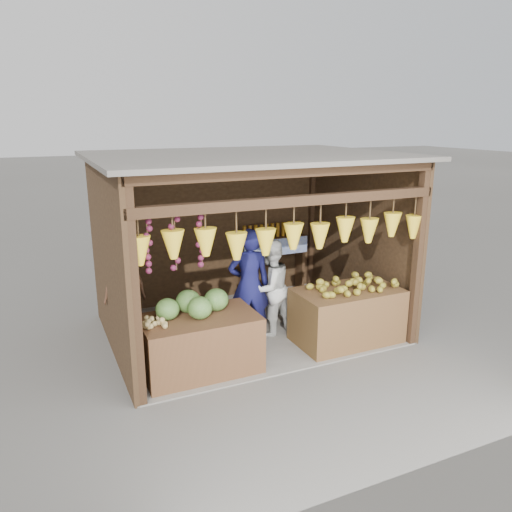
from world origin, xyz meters
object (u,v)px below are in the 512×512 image
at_px(man_standing, 249,285).
at_px(vendor_seated, 125,289).
at_px(counter_right, 347,316).
at_px(woman_standing, 270,288).
at_px(counter_left, 200,344).

xyz_separation_m(man_standing, vendor_seated, (-1.67, 0.44, 0.05)).
xyz_separation_m(counter_right, woman_standing, (-0.88, 0.72, 0.32)).
distance_m(man_standing, vendor_seated, 1.73).
relative_size(woman_standing, vendor_seated, 1.24).
bearing_deg(counter_right, man_standing, 151.83).
relative_size(counter_left, vendor_seated, 1.25).
bearing_deg(counter_left, counter_right, -0.86).
distance_m(counter_left, man_standing, 1.24).
bearing_deg(counter_right, counter_left, 179.14).
relative_size(counter_right, vendor_seated, 1.27).
distance_m(counter_right, woman_standing, 1.18).
distance_m(counter_right, man_standing, 1.47).
height_order(counter_left, woman_standing, woman_standing).
relative_size(counter_left, counter_right, 0.98).
bearing_deg(man_standing, vendor_seated, -2.89).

